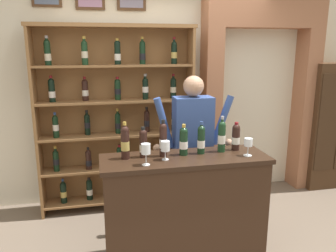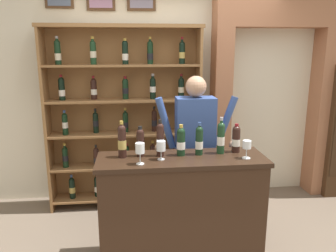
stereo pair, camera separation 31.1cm
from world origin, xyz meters
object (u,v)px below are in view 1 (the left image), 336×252
Objects in this scene: tasting_bottle_riserva at (236,137)px; tasting_bottle_rosso at (143,143)px; tasting_counter at (184,209)px; side_cabinet at (328,126)px; wine_glass_center at (146,150)px; wine_shelf at (116,115)px; tasting_bottle_prosecco at (184,141)px; tasting_bottle_grappa at (222,136)px; wine_glass_left at (165,147)px; shopkeeper at (193,139)px; tasting_bottle_bianco at (125,142)px; tasting_bottle_chianti at (201,139)px; tasting_bottle_vin_santo at (163,139)px; wine_glass_spare at (248,143)px.

tasting_bottle_rosso is at bearing -177.99° from tasting_bottle_riserva.
side_cabinet is at bearing 27.98° from tasting_counter.
side_cabinet reaches higher than wine_glass_center.
wine_shelf is 7.77× the size of tasting_bottle_prosecco.
tasting_counter is at bearing -167.74° from tasting_bottle_grappa.
tasting_bottle_prosecco is 1.70× the size of wine_glass_left.
wine_shelf reaches higher than shopkeeper.
tasting_bottle_riserva is 0.90m from wine_glass_center.
tasting_bottle_bianco is 1.02m from tasting_bottle_riserva.
shopkeeper reaches higher than tasting_bottle_riserva.
tasting_bottle_bianco is at bearing 163.18° from wine_glass_left.
tasting_bottle_riserva is (0.51, 0.10, 0.62)m from tasting_counter.
tasting_bottle_chianti is 0.89× the size of tasting_bottle_grappa.
shopkeeper reaches higher than tasting_bottle_prosecco.
tasting_counter is at bearing -18.65° from tasting_bottle_vin_santo.
wine_shelf is 1.03m from shopkeeper.
wine_shelf is 1.32m from tasting_bottle_chianti.
tasting_bottle_riserva is 1.66× the size of wine_glass_spare.
tasting_bottle_grappa is at bearing 12.09° from wine_glass_left.
tasting_bottle_prosecco is (0.00, 0.06, 0.62)m from tasting_counter.
tasting_bottle_prosecco is (-2.38, -1.21, 0.26)m from side_cabinet.
tasting_bottle_vin_santo is 1.11× the size of tasting_bottle_chianti.
tasting_bottle_prosecco is at bearing 27.85° from wine_glass_center.
wine_glass_left is at bearing 28.17° from wine_glass_center.
tasting_bottle_grappa reaches higher than tasting_bottle_vin_santo.
tasting_bottle_prosecco is 0.16m from tasting_bottle_chianti.
wine_glass_left is at bearing -16.82° from tasting_bottle_bianco.
wine_glass_spare is at bearing -14.51° from tasting_bottle_prosecco.
side_cabinet is at bearing 36.30° from wine_glass_spare.
tasting_bottle_riserva is (0.51, 0.04, -0.00)m from tasting_bottle_prosecco.
side_cabinet is at bearing 25.17° from tasting_bottle_vin_santo.
wine_shelf is at bearing -178.73° from side_cabinet.
tasting_bottle_prosecco is (0.35, -0.01, 0.00)m from tasting_bottle_rosso.
tasting_bottle_chianti is at bearing -59.23° from wine_shelf.
side_cabinet is 5.32× the size of tasting_bottle_bianco.
wine_glass_spare is (0.04, -0.19, -0.01)m from tasting_bottle_riserva.
side_cabinet is at bearing 26.89° from tasting_bottle_prosecco.
tasting_bottle_bianco is at bearing -179.96° from tasting_bottle_vin_santo.
tasting_bottle_bianco is 2.04× the size of wine_glass_spare.
tasting_bottle_chianti is 1.79× the size of wine_glass_left.
tasting_bottle_vin_santo is 1.24× the size of tasting_bottle_riserva.
tasting_bottle_grappa is 1.26× the size of tasting_bottle_riserva.
tasting_counter is at bearing 20.32° from wine_glass_center.
tasting_bottle_prosecco is at bearing 165.49° from wine_glass_spare.
tasting_bottle_vin_santo is 2.06× the size of wine_glass_spare.
tasting_bottle_grappa is 1.84× the size of wine_glass_center.
tasting_bottle_grappa is at bearing 138.68° from wine_glass_spare.
tasting_bottle_chianti is 0.20m from tasting_bottle_grappa.
side_cabinet is at bearing 28.45° from tasting_bottle_chianti.
shopkeeper is at bearing 52.70° from wine_glass_left.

